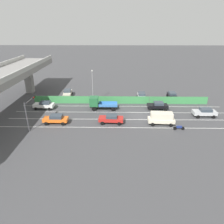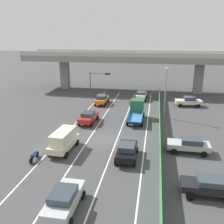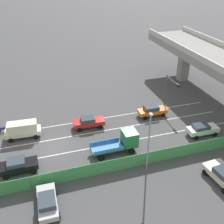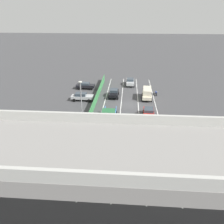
{
  "view_description": "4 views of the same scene",
  "coord_description": "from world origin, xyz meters",
  "px_view_note": "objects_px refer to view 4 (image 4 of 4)",
  "views": [
    {
      "loc": [
        -35.82,
        4.8,
        16.41
      ],
      "look_at": [
        -1.86,
        5.38,
        1.59
      ],
      "focal_mm": 32.01,
      "sensor_mm": 36.0,
      "label": 1
    },
    {
      "loc": [
        5.84,
        -26.64,
        12.01
      ],
      "look_at": [
        0.5,
        3.49,
        2.41
      ],
      "focal_mm": 40.02,
      "sensor_mm": 36.0,
      "label": 2
    },
    {
      "loc": [
        28.47,
        -0.96,
        21.1
      ],
      "look_at": [
        -2.74,
        8.87,
        2.19
      ],
      "focal_mm": 42.81,
      "sensor_mm": 36.0,
      "label": 3
    },
    {
      "loc": [
        0.36,
        41.27,
        16.74
      ],
      "look_at": [
        2.92,
        7.02,
        1.44
      ],
      "focal_mm": 36.6,
      "sensor_mm": 36.0,
      "label": 4
    }
  ],
  "objects_px": {
    "car_hatchback_white": "(101,162)",
    "flatbed_truck_blue": "(109,116)",
    "car_sedan_black": "(114,93)",
    "car_taxi_orange": "(156,144)",
    "parked_wagon_silver": "(82,96)",
    "car_van_cream": "(147,93)",
    "parked_sedan_dark": "(85,85)",
    "parked_sedan_cream": "(39,144)",
    "motorcycle": "(156,93)",
    "street_lamp": "(81,100)",
    "car_sedan_silver": "(130,82)",
    "traffic_cone": "(95,119)",
    "car_sedan_red": "(149,112)",
    "traffic_light": "(176,140)"
  },
  "relations": [
    {
      "from": "parked_sedan_dark",
      "to": "traffic_cone",
      "type": "distance_m",
      "value": 17.07
    },
    {
      "from": "car_taxi_orange",
      "to": "traffic_cone",
      "type": "relative_size",
      "value": 6.89
    },
    {
      "from": "flatbed_truck_blue",
      "to": "parked_sedan_cream",
      "type": "bearing_deg",
      "value": 45.15
    },
    {
      "from": "car_hatchback_white",
      "to": "motorcycle",
      "type": "height_order",
      "value": "car_hatchback_white"
    },
    {
      "from": "car_sedan_black",
      "to": "car_taxi_orange",
      "type": "bearing_deg",
      "value": 109.2
    },
    {
      "from": "car_van_cream",
      "to": "parked_wagon_silver",
      "type": "xyz_separation_m",
      "value": [
        13.19,
        1.92,
        -0.37
      ]
    },
    {
      "from": "car_hatchback_white",
      "to": "flatbed_truck_blue",
      "type": "bearing_deg",
      "value": -89.89
    },
    {
      "from": "parked_sedan_dark",
      "to": "street_lamp",
      "type": "distance_m",
      "value": 19.44
    },
    {
      "from": "parked_wagon_silver",
      "to": "parked_sedan_cream",
      "type": "height_order",
      "value": "parked_sedan_cream"
    },
    {
      "from": "car_sedan_red",
      "to": "street_lamp",
      "type": "distance_m",
      "value": 11.97
    },
    {
      "from": "car_van_cream",
      "to": "traffic_cone",
      "type": "height_order",
      "value": "car_van_cream"
    },
    {
      "from": "car_van_cream",
      "to": "parked_wagon_silver",
      "type": "bearing_deg",
      "value": 8.29
    },
    {
      "from": "car_sedan_red",
      "to": "motorcycle",
      "type": "xyz_separation_m",
      "value": [
        -2.43,
        -11.58,
        -0.43
      ]
    },
    {
      "from": "flatbed_truck_blue",
      "to": "street_lamp",
      "type": "height_order",
      "value": "street_lamp"
    },
    {
      "from": "motorcycle",
      "to": "traffic_cone",
      "type": "relative_size",
      "value": 3.05
    },
    {
      "from": "parked_sedan_dark",
      "to": "traffic_cone",
      "type": "bearing_deg",
      "value": 105.62
    },
    {
      "from": "parked_wagon_silver",
      "to": "car_sedan_silver",
      "type": "bearing_deg",
      "value": -131.36
    },
    {
      "from": "car_sedan_black",
      "to": "car_van_cream",
      "type": "relative_size",
      "value": 0.89
    },
    {
      "from": "car_sedan_red",
      "to": "parked_wagon_silver",
      "type": "xyz_separation_m",
      "value": [
        12.9,
        -7.05,
        0.0
      ]
    },
    {
      "from": "car_sedan_black",
      "to": "car_sedan_red",
      "type": "distance_m",
      "value": 11.69
    },
    {
      "from": "car_van_cream",
      "to": "parked_wagon_silver",
      "type": "distance_m",
      "value": 13.33
    },
    {
      "from": "flatbed_truck_blue",
      "to": "parked_wagon_silver",
      "type": "bearing_deg",
      "value": -57.26
    },
    {
      "from": "flatbed_truck_blue",
      "to": "car_taxi_orange",
      "type": "bearing_deg",
      "value": 133.54
    },
    {
      "from": "parked_sedan_cream",
      "to": "street_lamp",
      "type": "distance_m",
      "value": 8.86
    },
    {
      "from": "car_van_cream",
      "to": "parked_wagon_silver",
      "type": "relative_size",
      "value": 1.08
    },
    {
      "from": "car_hatchback_white",
      "to": "car_sedan_black",
      "type": "distance_m",
      "value": 24.02
    },
    {
      "from": "car_van_cream",
      "to": "street_lamp",
      "type": "distance_m",
      "value": 17.48
    },
    {
      "from": "car_sedan_red",
      "to": "street_lamp",
      "type": "xyz_separation_m",
      "value": [
        10.55,
        4.36,
        3.6
      ]
    },
    {
      "from": "flatbed_truck_blue",
      "to": "parked_sedan_dark",
      "type": "bearing_deg",
      "value": -67.93
    },
    {
      "from": "car_van_cream",
      "to": "traffic_cone",
      "type": "relative_size",
      "value": 7.44
    },
    {
      "from": "car_van_cream",
      "to": "car_sedan_silver",
      "type": "distance_m",
      "value": 9.77
    },
    {
      "from": "parked_sedan_cream",
      "to": "motorcycle",
      "type": "bearing_deg",
      "value": -127.18
    },
    {
      "from": "parked_wagon_silver",
      "to": "street_lamp",
      "type": "xyz_separation_m",
      "value": [
        -2.34,
        11.4,
        3.6
      ]
    },
    {
      "from": "motorcycle",
      "to": "traffic_cone",
      "type": "bearing_deg",
      "value": 49.8
    },
    {
      "from": "car_sedan_silver",
      "to": "motorcycle",
      "type": "bearing_deg",
      "value": 130.64
    },
    {
      "from": "car_taxi_orange",
      "to": "car_van_cream",
      "type": "distance_m",
      "value": 18.97
    },
    {
      "from": "car_sedan_black",
      "to": "car_taxi_orange",
      "type": "xyz_separation_m",
      "value": [
        -6.84,
        19.65,
        0.01
      ]
    },
    {
      "from": "car_hatchback_white",
      "to": "flatbed_truck_blue",
      "type": "relative_size",
      "value": 0.74
    },
    {
      "from": "parked_wagon_silver",
      "to": "car_taxi_orange",
      "type": "bearing_deg",
      "value": 127.66
    },
    {
      "from": "motorcycle",
      "to": "traffic_light",
      "type": "distance_m",
      "value": 25.45
    },
    {
      "from": "car_hatchback_white",
      "to": "car_sedan_silver",
      "type": "relative_size",
      "value": 0.98
    },
    {
      "from": "car_taxi_orange",
      "to": "flatbed_truck_blue",
      "type": "relative_size",
      "value": 0.76
    },
    {
      "from": "car_van_cream",
      "to": "motorcycle",
      "type": "distance_m",
      "value": 3.47
    },
    {
      "from": "car_van_cream",
      "to": "traffic_cone",
      "type": "xyz_separation_m",
      "value": [
        9.27,
        10.89,
        -0.96
      ]
    },
    {
      "from": "flatbed_truck_blue",
      "to": "parked_sedan_cream",
      "type": "height_order",
      "value": "flatbed_truck_blue"
    },
    {
      "from": "car_taxi_orange",
      "to": "car_sedan_silver",
      "type": "distance_m",
      "value": 28.31
    },
    {
      "from": "parked_sedan_dark",
      "to": "parked_wagon_silver",
      "type": "xyz_separation_m",
      "value": [
        -0.67,
        7.46,
        0.02
      ]
    },
    {
      "from": "parked_wagon_silver",
      "to": "traffic_cone",
      "type": "xyz_separation_m",
      "value": [
        -3.92,
        8.97,
        -0.59
      ]
    },
    {
      "from": "car_hatchback_white",
      "to": "parked_sedan_cream",
      "type": "relative_size",
      "value": 0.94
    },
    {
      "from": "street_lamp",
      "to": "car_sedan_red",
      "type": "bearing_deg",
      "value": -157.57
    }
  ]
}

